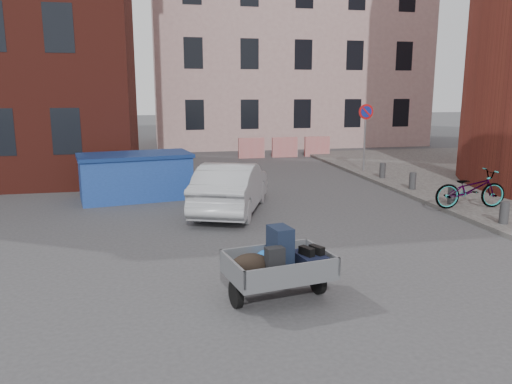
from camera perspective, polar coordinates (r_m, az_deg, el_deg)
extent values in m
plane|color=#38383A|center=(9.92, 2.34, -7.93)|extent=(120.00, 120.00, 0.00)
cube|color=tan|center=(32.36, 3.31, 18.12)|extent=(16.00, 8.00, 14.00)
cylinder|color=gray|center=(20.42, 12.31, 6.01)|extent=(0.07, 0.07, 2.60)
cylinder|color=red|center=(20.33, 12.47, 8.95)|extent=(0.60, 0.03, 0.60)
cylinder|color=navy|center=(20.31, 12.49, 8.95)|extent=(0.44, 0.03, 0.44)
cylinder|color=#3A3A3D|center=(13.52, 26.51, -2.12)|extent=(0.22, 0.22, 0.55)
cylinder|color=#3A3A3D|center=(15.26, 21.45, -0.25)|extent=(0.22, 0.22, 0.55)
cylinder|color=#3A3A3D|center=(17.10, 17.46, 1.23)|extent=(0.22, 0.22, 0.55)
cylinder|color=#3A3A3D|center=(19.02, 14.25, 2.41)|extent=(0.22, 0.22, 0.55)
cube|color=red|center=(24.70, -0.51, 5.06)|extent=(1.30, 0.18, 1.00)
cube|color=red|center=(25.08, 3.32, 5.14)|extent=(1.30, 0.18, 1.00)
cube|color=red|center=(25.58, 7.01, 5.20)|extent=(1.30, 0.18, 1.00)
cylinder|color=black|center=(7.87, -2.30, -11.56)|extent=(0.18, 0.45, 0.44)
cylinder|color=black|center=(8.43, 7.07, -10.02)|extent=(0.18, 0.45, 0.44)
cube|color=slate|center=(8.04, 2.57, -9.22)|extent=(1.77, 1.37, 0.08)
cube|color=slate|center=(7.70, -2.75, -8.75)|extent=(0.24, 1.09, 0.28)
cube|color=slate|center=(8.32, 7.51, -7.26)|extent=(0.24, 1.09, 0.28)
cube|color=slate|center=(8.43, 1.07, -6.90)|extent=(1.58, 0.33, 0.28)
cube|color=slate|center=(7.53, 4.30, -9.25)|extent=(1.58, 0.33, 0.28)
cube|color=slate|center=(8.83, 0.10, -7.67)|extent=(0.21, 0.70, 0.06)
cube|color=#162036|center=(7.97, 2.78, -6.43)|extent=(0.38, 0.50, 0.70)
cube|color=black|center=(8.11, 6.12, -7.84)|extent=(0.50, 0.66, 0.25)
ellipsoid|color=black|center=(7.73, -0.65, -8.32)|extent=(0.66, 0.46, 0.36)
cube|color=black|center=(7.66, 2.15, -8.06)|extent=(0.31, 0.23, 0.48)
ellipsoid|color=blue|center=(8.26, 1.24, -7.44)|extent=(0.41, 0.36, 0.24)
cube|color=black|center=(7.97, 5.81, -6.74)|extent=(0.22, 0.29, 0.13)
cube|color=black|center=(8.05, 6.95, -6.57)|extent=(0.22, 0.29, 0.13)
cube|color=#2246A2|center=(15.81, -13.59, 1.57)|extent=(3.48, 2.16, 1.30)
cube|color=navy|center=(15.71, -13.71, 4.10)|extent=(3.61, 2.29, 0.11)
imported|color=#A8AAAF|center=(13.76, -2.83, 0.58)|extent=(2.82, 4.43, 1.38)
imported|color=black|center=(14.88, 23.30, 0.33)|extent=(2.06, 0.84, 1.06)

